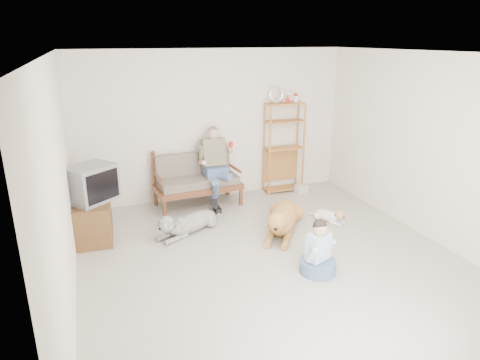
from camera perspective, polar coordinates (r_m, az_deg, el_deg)
name	(u,v)px	position (r m, az deg, el deg)	size (l,w,h in m)	color
floor	(273,262)	(5.87, 4.49, -10.85)	(5.50, 5.50, 0.00)	beige
ceiling	(279,53)	(5.13, 5.26, 16.48)	(5.50, 5.50, 0.00)	white
wall_back	(213,126)	(7.86, -3.57, 7.26)	(5.00, 5.00, 0.00)	silver
wall_front	(446,276)	(3.25, 25.79, -11.40)	(5.00, 5.00, 0.00)	silver
wall_left	(61,189)	(4.90, -22.81, -1.10)	(5.50, 5.50, 0.00)	silver
wall_right	(435,149)	(6.76, 24.56, 3.76)	(5.50, 5.50, 0.00)	silver
loveseat	(197,179)	(7.65, -5.77, 0.20)	(1.55, 0.82, 0.95)	brown
man	(216,171)	(7.49, -3.22, 1.15)	(0.54, 0.77, 1.24)	slate
etagere	(284,147)	(8.24, 5.86, 4.43)	(0.77, 0.34, 2.02)	#B26C38
book_stack	(301,189)	(8.43, 8.20, -1.13)	(0.22, 0.16, 0.14)	white
tv_stand	(93,219)	(6.75, -18.96, -5.00)	(0.56, 0.93, 0.60)	brown
crt_tv	(91,183)	(6.55, -19.21, -0.42)	(0.82, 0.79, 0.53)	slate
wall_outlet	(148,188)	(7.87, -12.14, -1.04)	(0.12, 0.02, 0.08)	white
golden_retriever	(282,219)	(6.67, 5.65, -5.16)	(1.04, 1.49, 0.51)	#B1863D
shaggy_dog	(187,223)	(6.64, -7.09, -5.75)	(1.21, 0.76, 0.40)	beige
terrier	(331,216)	(7.16, 11.99, -4.67)	(0.38, 0.62, 0.25)	white
child	(318,254)	(5.60, 10.38, -9.63)	(0.46, 0.46, 0.73)	slate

